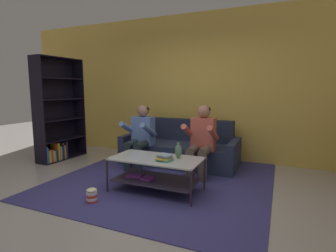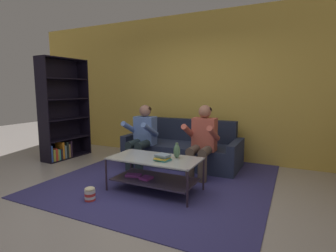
{
  "view_description": "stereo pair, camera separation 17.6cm",
  "coord_description": "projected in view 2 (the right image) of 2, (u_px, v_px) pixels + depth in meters",
  "views": [
    {
      "loc": [
        1.61,
        -2.74,
        1.41
      ],
      "look_at": [
        0.05,
        0.86,
        0.85
      ],
      "focal_mm": 28.0,
      "sensor_mm": 36.0,
      "label": 1
    },
    {
      "loc": [
        1.77,
        -2.67,
        1.41
      ],
      "look_at": [
        0.05,
        0.86,
        0.85
      ],
      "focal_mm": 28.0,
      "sensor_mm": 36.0,
      "label": 2
    }
  ],
  "objects": [
    {
      "name": "book_stack",
      "position": [
        163.0,
        158.0,
        3.45
      ],
      "size": [
        0.22,
        0.2,
        0.08
      ],
      "color": "teal",
      "rests_on": "coffee_table"
    },
    {
      "name": "ground",
      "position": [
        135.0,
        200.0,
        3.34
      ],
      "size": [
        16.8,
        16.8,
        0.0
      ],
      "primitive_type": "plane",
      "color": "#ACA39D"
    },
    {
      "name": "couch",
      "position": [
        182.0,
        150.0,
        4.96
      ],
      "size": [
        2.15,
        0.88,
        0.82
      ],
      "color": "#252D47",
      "rests_on": "ground"
    },
    {
      "name": "person_seated_left",
      "position": [
        142.0,
        134.0,
        4.69
      ],
      "size": [
        0.5,
        0.58,
        1.12
      ],
      "color": "#1F2B2F",
      "rests_on": "ground"
    },
    {
      "name": "vase",
      "position": [
        177.0,
        151.0,
        3.56
      ],
      "size": [
        0.09,
        0.09,
        0.21
      ],
      "color": "#507857",
      "rests_on": "coffee_table"
    },
    {
      "name": "area_rug",
      "position": [
        167.0,
        177.0,
        4.21
      ],
      "size": [
        3.17,
        3.36,
        0.01
      ],
      "color": "navy",
      "rests_on": "ground"
    },
    {
      "name": "person_seated_right",
      "position": [
        202.0,
        138.0,
        4.2
      ],
      "size": [
        0.5,
        0.58,
        1.15
      ],
      "color": "brown",
      "rests_on": "ground"
    },
    {
      "name": "bookshelf",
      "position": [
        62.0,
        117.0,
        5.33
      ],
      "size": [
        0.39,
        1.04,
        2.02
      ],
      "color": "black",
      "rests_on": "ground"
    },
    {
      "name": "coffee_table",
      "position": [
        154.0,
        169.0,
        3.61
      ],
      "size": [
        1.23,
        0.63,
        0.47
      ],
      "color": "#B2B8B9",
      "rests_on": "ground"
    },
    {
      "name": "back_partition",
      "position": [
        200.0,
        87.0,
        5.32
      ],
      "size": [
        8.4,
        0.12,
        2.9
      ],
      "primitive_type": "cube",
      "color": "gold",
      "rests_on": "ground"
    },
    {
      "name": "popcorn_tub",
      "position": [
        90.0,
        194.0,
        3.31
      ],
      "size": [
        0.14,
        0.14,
        0.18
      ],
      "color": "red",
      "rests_on": "ground"
    }
  ]
}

